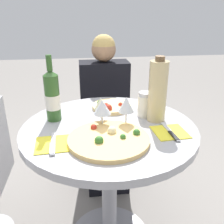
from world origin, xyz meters
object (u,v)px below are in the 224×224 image
pizza_large (109,139)px  wine_bottle (52,96)px  dining_table (109,156)px  chair_behind_diner (104,125)px  seated_diner (106,122)px  tall_carafe (158,91)px

pizza_large → wine_bottle: size_ratio=1.07×
dining_table → pizza_large: (-0.02, -0.15, 0.18)m
chair_behind_diner → wine_bottle: 0.86m
wine_bottle → seated_diner: bearing=57.3°
seated_diner → wine_bottle: (-0.32, -0.50, 0.39)m
seated_diner → pizza_large: size_ratio=3.17×
seated_diner → pizza_large: bearing=85.1°
seated_diner → chair_behind_diner: bearing=-90.0°
chair_behind_diner → tall_carafe: 0.89m
dining_table → tall_carafe: (0.25, 0.04, 0.33)m
dining_table → chair_behind_diner: size_ratio=1.02×
dining_table → chair_behind_diner: (0.05, 0.74, -0.18)m
dining_table → seated_diner: seated_diner is taller
dining_table → pizza_large: size_ratio=2.41×
chair_behind_diner → pizza_large: chair_behind_diner is taller
chair_behind_diner → wine_bottle: wine_bottle is taller
pizza_large → wine_bottle: 0.39m
tall_carafe → pizza_large: bearing=-144.4°
seated_diner → pizza_large: 0.81m
dining_table → wine_bottle: 0.42m
dining_table → tall_carafe: tall_carafe is taller
chair_behind_diner → seated_diner: 0.16m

